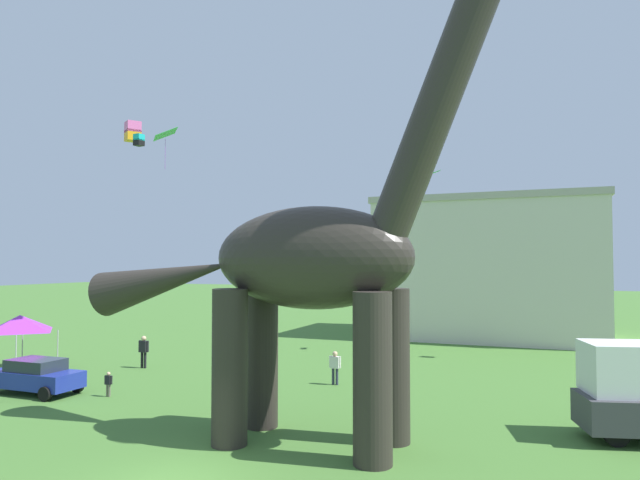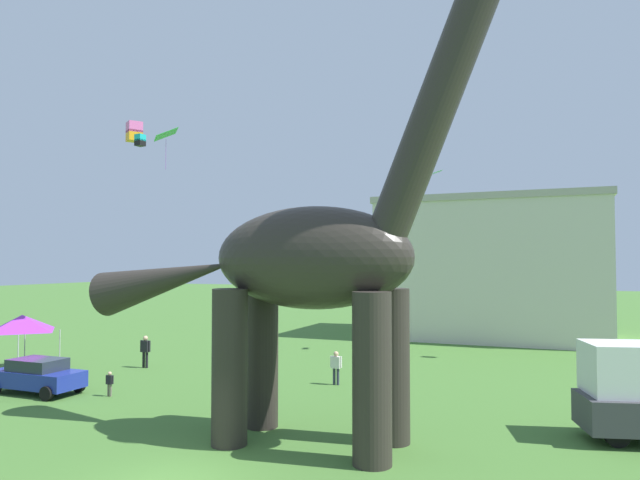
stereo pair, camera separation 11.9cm
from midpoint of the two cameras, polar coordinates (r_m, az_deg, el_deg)
The scene contains 12 objects.
dinosaur_sculpture at distance 18.88m, azimuth -0.91°, elevation -1.77°, with size 15.98×3.39×16.71m.
parked_sedan_left at distance 29.37m, azimuth -26.16°, elevation -11.97°, with size 4.21×2.00×1.55m.
person_near_flyer at distance 27.55m, azimuth -20.05°, elevation -13.05°, with size 0.40×0.18×1.08m.
person_strolling_adult at distance 28.26m, azimuth 1.73°, elevation -12.26°, with size 0.60×0.26×1.60m.
person_watching_child at distance 29.58m, azimuth -5.58°, elevation -11.81°, with size 0.59×0.26×1.59m.
person_photographer at distance 34.01m, azimuth -16.86°, elevation -10.26°, with size 0.67×0.29×1.78m.
festival_canopy_tent at distance 35.80m, azimuth -27.40°, elevation -7.34°, with size 3.15×3.15×3.00m.
kite_apex at distance 23.88m, azimuth -14.91°, elevation 10.07°, with size 1.44×1.47×1.60m.
kite_trailing at distance 28.50m, azimuth -17.32°, elevation 9.43°, with size 0.42×0.42×0.54m.
kite_mid_right at distance 31.96m, azimuth -17.86°, elevation 10.19°, with size 0.98×0.98×1.01m.
kite_near_low at distance 38.39m, azimuth 11.66°, elevation 6.63°, with size 0.85×0.96×0.21m.
background_building_block at distance 47.62m, azimuth 16.84°, elevation -2.65°, with size 16.89×10.98×10.90m.
Camera 2 is at (9.52, -12.73, 5.89)m, focal length 32.22 mm.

